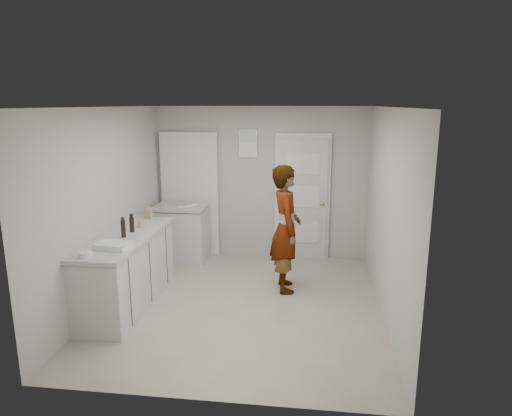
# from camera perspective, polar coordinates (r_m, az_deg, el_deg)

# --- Properties ---
(ground) EXTENTS (4.00, 4.00, 0.00)m
(ground) POSITION_cam_1_polar(r_m,az_deg,el_deg) (6.06, -1.71, -11.86)
(ground) COLOR #A39B89
(ground) RESTS_ON ground
(room_shell) EXTENTS (4.00, 4.00, 4.00)m
(room_shell) POSITION_cam_1_polar(r_m,az_deg,el_deg) (7.61, -0.79, 1.45)
(room_shell) COLOR #A9A7A0
(room_shell) RESTS_ON ground
(main_counter) EXTENTS (0.64, 1.96, 0.93)m
(main_counter) POSITION_cam_1_polar(r_m,az_deg,el_deg) (6.10, -15.76, -7.85)
(main_counter) COLOR silver
(main_counter) RESTS_ON ground
(side_counter) EXTENTS (0.84, 0.61, 0.93)m
(side_counter) POSITION_cam_1_polar(r_m,az_deg,el_deg) (7.59, -9.28, -3.38)
(side_counter) COLOR silver
(side_counter) RESTS_ON ground
(person) EXTENTS (0.54, 0.71, 1.75)m
(person) POSITION_cam_1_polar(r_m,az_deg,el_deg) (6.23, 3.74, -2.60)
(person) COLOR silver
(person) RESTS_ON ground
(cake_mix_box) EXTENTS (0.12, 0.08, 0.17)m
(cake_mix_box) POSITION_cam_1_polar(r_m,az_deg,el_deg) (6.71, -13.30, -0.58)
(cake_mix_box) COLOR #A87954
(cake_mix_box) RESTS_ON main_counter
(spice_jar) EXTENTS (0.05, 0.05, 0.08)m
(spice_jar) POSITION_cam_1_polar(r_m,az_deg,el_deg) (6.27, -14.27, -2.00)
(spice_jar) COLOR tan
(spice_jar) RESTS_ON main_counter
(oil_cruet_a) EXTENTS (0.06, 0.06, 0.24)m
(oil_cruet_a) POSITION_cam_1_polar(r_m,az_deg,el_deg) (6.08, -15.27, -1.81)
(oil_cruet_a) COLOR black
(oil_cruet_a) RESTS_ON main_counter
(oil_cruet_b) EXTENTS (0.06, 0.06, 0.26)m
(oil_cruet_b) POSITION_cam_1_polar(r_m,az_deg,el_deg) (5.85, -16.27, -2.34)
(oil_cruet_b) COLOR black
(oil_cruet_b) RESTS_ON main_counter
(baking_dish) EXTENTS (0.39, 0.30, 0.06)m
(baking_dish) POSITION_cam_1_polar(r_m,az_deg,el_deg) (5.47, -17.38, -4.52)
(baking_dish) COLOR silver
(baking_dish) RESTS_ON main_counter
(egg_bowl) EXTENTS (0.15, 0.15, 0.06)m
(egg_bowl) POSITION_cam_1_polar(r_m,az_deg,el_deg) (5.27, -20.53, -5.45)
(egg_bowl) COLOR silver
(egg_bowl) RESTS_ON main_counter
(papers) EXTENTS (0.28, 0.33, 0.01)m
(papers) POSITION_cam_1_polar(r_m,az_deg,el_deg) (7.45, -8.57, 0.31)
(papers) COLOR white
(papers) RESTS_ON side_counter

